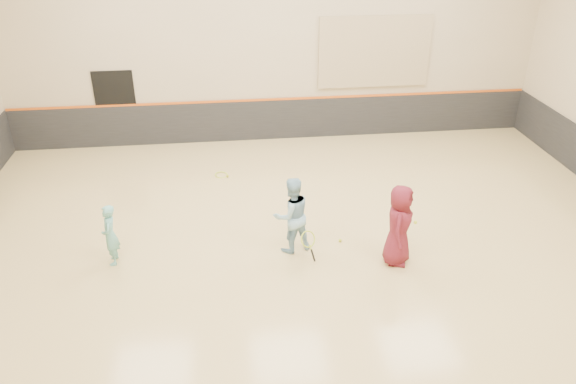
{
  "coord_description": "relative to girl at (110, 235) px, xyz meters",
  "views": [
    {
      "loc": [
        -1.54,
        -9.46,
        6.43
      ],
      "look_at": [
        -0.34,
        0.4,
        1.15
      ],
      "focal_mm": 35.0,
      "sensor_mm": 36.0,
      "label": 1
    }
  ],
  "objects": [
    {
      "name": "wainscot_back",
      "position": [
        3.84,
        5.93,
        -0.03
      ],
      "size": [
        14.9,
        0.04,
        1.2
      ],
      "primitive_type": "cube",
      "color": "#232326",
      "rests_on": "floor"
    },
    {
      "name": "acoustic_panel",
      "position": [
        6.64,
        5.91,
        1.87
      ],
      "size": [
        3.2,
        0.08,
        2.0
      ],
      "primitive_type": "cube",
      "color": "tan",
      "rests_on": "wall_back"
    },
    {
      "name": "ball_under_racket",
      "position": [
        4.57,
        0.17,
        -0.6
      ],
      "size": [
        0.07,
        0.07,
        0.07
      ],
      "primitive_type": "sphere",
      "color": "gold",
      "rests_on": "floor"
    },
    {
      "name": "ball_beside_spare",
      "position": [
        2.31,
        3.51,
        -0.6
      ],
      "size": [
        0.07,
        0.07,
        0.07
      ],
      "primitive_type": "sphere",
      "color": "yellow",
      "rests_on": "floor"
    },
    {
      "name": "ball_in_hand",
      "position": [
        5.77,
        -0.83,
        0.36
      ],
      "size": [
        0.07,
        0.07,
        0.07
      ],
      "primitive_type": "sphere",
      "color": "yellow",
      "rests_on": "young_man"
    },
    {
      "name": "girl",
      "position": [
        0.0,
        0.0,
        0.0
      ],
      "size": [
        0.33,
        0.48,
        1.26
      ],
      "primitive_type": "imported",
      "rotation": [
        0.0,
        0.0,
        -1.5
      ],
      "color": "#69B7B3",
      "rests_on": "floor"
    },
    {
      "name": "young_man",
      "position": [
        5.52,
        -0.63,
        0.2
      ],
      "size": [
        0.8,
        0.95,
        1.66
      ],
      "primitive_type": "imported",
      "rotation": [
        0.0,
        0.0,
        1.17
      ],
      "color": "maroon",
      "rests_on": "floor"
    },
    {
      "name": "room",
      "position": [
        3.84,
        -0.04,
        0.18
      ],
      "size": [
        15.04,
        12.04,
        6.22
      ],
      "color": "tan",
      "rests_on": "ground"
    },
    {
      "name": "doorway",
      "position": [
        -0.66,
        5.94,
        0.47
      ],
      "size": [
        1.1,
        0.05,
        2.2
      ],
      "primitive_type": "cube",
      "color": "black",
      "rests_on": "floor"
    },
    {
      "name": "held_racket",
      "position": [
        3.8,
        -0.39,
        -0.14
      ],
      "size": [
        0.39,
        0.39,
        0.69
      ],
      "primitive_type": null,
      "color": "#BEDB30",
      "rests_on": "instructor"
    },
    {
      "name": "accent_stripe",
      "position": [
        3.84,
        5.92,
        0.59
      ],
      "size": [
        14.9,
        0.03,
        0.06
      ],
      "primitive_type": "cube",
      "color": "#D85914",
      "rests_on": "wall_back"
    },
    {
      "name": "instructor",
      "position": [
        3.53,
        0.03,
        0.18
      ],
      "size": [
        0.93,
        0.82,
        1.61
      ],
      "primitive_type": "imported",
      "rotation": [
        0.0,
        0.0,
        3.46
      ],
      "color": "#8ABAD6",
      "rests_on": "floor"
    },
    {
      "name": "spare_racket",
      "position": [
        2.16,
        3.63,
        -0.56
      ],
      "size": [
        0.74,
        0.74,
        0.14
      ],
      "primitive_type": null,
      "color": "#C4E131",
      "rests_on": "floor"
    }
  ]
}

